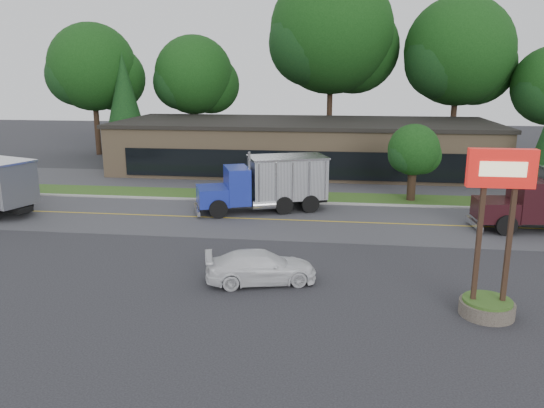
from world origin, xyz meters
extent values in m
plane|color=#37373D|center=(0.00, 0.00, 0.00)|extent=(140.00, 140.00, 0.00)
cube|color=#55555A|center=(0.00, 9.00, 0.00)|extent=(60.00, 8.00, 0.02)
cube|color=gold|center=(0.00, 9.00, 0.00)|extent=(60.00, 0.12, 0.01)
cube|color=#9E9E99|center=(0.00, 13.20, 0.00)|extent=(60.00, 0.30, 0.12)
cube|color=#2F511C|center=(0.00, 15.00, 0.00)|extent=(60.00, 3.40, 0.03)
cube|color=#55555A|center=(0.00, 20.00, 0.00)|extent=(60.00, 7.00, 0.02)
cube|color=#917759|center=(2.00, 26.00, 2.00)|extent=(32.00, 12.00, 4.00)
cylinder|color=#6B6054|center=(10.50, -2.50, 0.25)|extent=(1.90, 1.90, 0.50)
cylinder|color=#2F511C|center=(10.50, -2.50, 0.55)|extent=(1.70, 1.70, 0.10)
cube|color=#332116|center=(10.00, -2.50, 2.60)|extent=(0.16, 0.16, 5.00)
cube|color=#332116|center=(11.00, -2.50, 2.60)|extent=(0.16, 0.16, 5.00)
cube|color=red|center=(10.50, -2.50, 5.30)|extent=(2.20, 0.35, 1.30)
cube|color=beige|center=(10.50, -2.69, 5.30)|extent=(1.50, 0.04, 0.50)
cube|color=beige|center=(10.50, -2.31, 5.30)|extent=(1.50, 0.04, 0.50)
cylinder|color=#382619|center=(-20.00, 32.00, 2.40)|extent=(0.56, 0.56, 4.81)
sphere|color=black|center=(-20.00, 32.00, 8.93)|extent=(8.79, 8.79, 8.79)
sphere|color=black|center=(-18.35, 33.10, 7.83)|extent=(6.59, 6.59, 6.59)
sphere|color=black|center=(-21.37, 31.18, 8.10)|extent=(6.04, 6.04, 6.04)
cylinder|color=#382619|center=(-10.00, 34.00, 2.20)|extent=(0.56, 0.56, 4.39)
sphere|color=black|center=(-10.00, 34.00, 8.16)|extent=(8.03, 8.03, 8.03)
sphere|color=black|center=(-8.49, 35.00, 7.15)|extent=(6.02, 6.02, 6.02)
sphere|color=black|center=(-11.25, 33.25, 7.40)|extent=(5.52, 5.52, 5.52)
cylinder|color=#382619|center=(4.00, 34.00, 3.31)|extent=(0.56, 0.56, 6.63)
sphere|color=black|center=(4.00, 34.00, 12.31)|extent=(12.12, 12.12, 12.12)
sphere|color=black|center=(6.27, 35.51, 10.79)|extent=(9.09, 9.09, 9.09)
sphere|color=black|center=(2.11, 32.86, 11.17)|extent=(8.33, 8.33, 8.33)
cylinder|color=#382619|center=(16.00, 33.00, 2.79)|extent=(0.56, 0.56, 5.57)
sphere|color=black|center=(16.00, 33.00, 10.35)|extent=(10.19, 10.19, 10.19)
sphere|color=black|center=(17.91, 34.27, 9.07)|extent=(7.64, 7.64, 7.64)
sphere|color=black|center=(14.41, 32.04, 9.39)|extent=(7.01, 7.01, 7.01)
sphere|color=black|center=(22.89, 30.33, 6.57)|extent=(4.90, 4.90, 4.90)
cylinder|color=#382619|center=(-16.00, 30.00, 0.50)|extent=(0.44, 0.44, 1.00)
cone|color=black|center=(-16.00, 30.00, 5.68)|extent=(4.55, 4.55, 9.30)
cylinder|color=#382619|center=(10.00, 15.00, 0.93)|extent=(0.56, 0.56, 1.85)
sphere|color=black|center=(10.00, 15.00, 3.44)|extent=(3.39, 3.39, 3.39)
sphere|color=black|center=(10.64, 15.42, 3.02)|extent=(2.54, 2.54, 2.54)
sphere|color=black|center=(9.47, 14.68, 3.13)|extent=(2.33, 2.33, 2.33)
cylinder|color=black|center=(-14.88, 9.08, 0.57)|extent=(1.15, 0.71, 1.10)
cube|color=black|center=(0.71, 11.07, 0.57)|extent=(7.52, 3.62, 0.28)
cube|color=#1C2C9F|center=(-2.41, 9.91, 1.12)|extent=(2.52, 2.80, 1.10)
cube|color=#1C2C9F|center=(-1.00, 10.43, 1.72)|extent=(2.09, 2.71, 2.20)
cube|color=black|center=(-1.55, 10.23, 2.12)|extent=(0.79, 1.99, 0.90)
cube|color=silver|center=(1.96, 11.54, 2.02)|extent=(5.16, 3.94, 2.50)
cube|color=silver|center=(1.96, 11.54, 3.32)|extent=(5.36, 4.14, 0.12)
cylinder|color=black|center=(-2.65, 11.04, 0.57)|extent=(1.15, 0.71, 1.10)
cylinder|color=black|center=(-1.85, 8.89, 0.57)|extent=(1.15, 0.71, 1.10)
cylinder|color=black|center=(1.87, 12.73, 0.57)|extent=(1.15, 0.71, 1.10)
cylinder|color=black|center=(2.67, 10.58, 0.57)|extent=(1.15, 0.71, 1.10)
cube|color=black|center=(13.70, 8.60, 1.12)|extent=(2.21, 2.47, 1.10)
cube|color=black|center=(15.35, 8.75, 1.72)|extent=(1.67, 2.52, 2.20)
cube|color=black|center=(14.71, 8.69, 2.12)|extent=(0.24, 2.10, 0.90)
cylinder|color=black|center=(13.79, 9.77, 0.57)|extent=(1.13, 0.44, 1.10)
cylinder|color=black|center=(13.99, 7.47, 0.57)|extent=(1.13, 0.44, 1.10)
imported|color=silver|center=(2.09, -0.49, 0.66)|extent=(4.85, 2.97, 1.31)
camera|label=1|loc=(5.14, -20.68, 8.39)|focal=35.00mm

